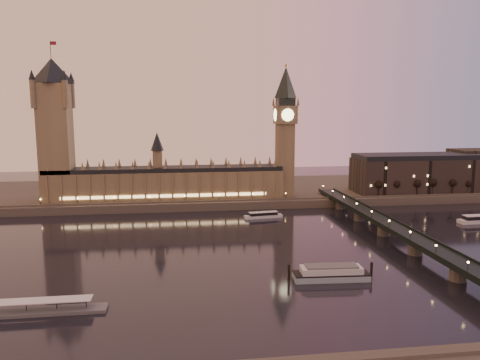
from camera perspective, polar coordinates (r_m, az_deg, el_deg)
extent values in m
plane|color=black|center=(255.19, -0.33, -8.62)|extent=(700.00, 700.00, 0.00)
cube|color=#423D35|center=(417.58, 0.81, -1.34)|extent=(560.00, 130.00, 6.00)
cube|color=brown|center=(367.38, -9.00, -0.62)|extent=(180.00, 26.00, 22.00)
cube|color=black|center=(365.55, -9.05, 1.32)|extent=(180.00, 22.00, 3.20)
cube|color=#FFCC7F|center=(355.12, -9.02, -1.93)|extent=(153.00, 0.25, 2.20)
cube|color=brown|center=(374.02, -21.50, 4.13)|extent=(22.00, 22.00, 88.00)
cone|color=black|center=(374.05, -21.97, 12.25)|extent=(31.68, 31.68, 18.00)
cylinder|color=black|center=(375.42, -22.10, 14.53)|extent=(0.44, 0.44, 12.00)
cube|color=maroon|center=(375.43, -21.81, 15.23)|extent=(4.00, 0.15, 2.50)
cube|color=brown|center=(374.71, 5.46, 2.41)|extent=(13.00, 13.00, 58.00)
cube|color=brown|center=(372.46, 5.55, 7.92)|extent=(16.00, 16.00, 14.00)
cylinder|color=#FFEAA5|center=(364.51, 5.84, 7.90)|extent=(9.60, 0.35, 9.60)
cylinder|color=#FFEAA5|center=(370.67, 4.30, 7.93)|extent=(0.35, 9.60, 9.60)
cube|color=black|center=(372.46, 5.57, 9.46)|extent=(13.00, 13.00, 6.00)
cone|color=black|center=(372.95, 5.60, 11.76)|extent=(17.68, 17.68, 24.00)
sphere|color=gold|center=(373.86, 5.63, 13.75)|extent=(2.00, 2.00, 2.00)
cube|color=black|center=(279.71, 18.81, -5.84)|extent=(13.00, 260.00, 2.00)
cube|color=black|center=(276.62, 17.65, -5.62)|extent=(0.60, 260.00, 1.00)
cube|color=black|center=(282.19, 19.97, -5.46)|extent=(0.60, 260.00, 1.00)
cube|color=black|center=(424.71, 20.94, 0.57)|extent=(110.00, 36.00, 28.00)
cube|color=black|center=(422.88, 21.05, 2.72)|extent=(108.00, 34.00, 4.00)
cylinder|color=black|center=(391.22, 16.62, -1.31)|extent=(0.70, 0.70, 8.62)
sphere|color=black|center=(390.49, 16.65, -0.66)|extent=(5.74, 5.74, 5.74)
cylinder|color=black|center=(397.80, 18.64, -1.24)|extent=(0.70, 0.70, 8.62)
sphere|color=black|center=(397.08, 18.67, -0.60)|extent=(5.74, 5.74, 5.74)
cylinder|color=black|center=(404.86, 20.59, -1.17)|extent=(0.70, 0.70, 8.62)
sphere|color=black|center=(404.15, 20.63, -0.55)|extent=(5.74, 5.74, 5.74)
cylinder|color=black|center=(412.37, 22.48, -1.11)|extent=(0.70, 0.70, 8.62)
sphere|color=black|center=(411.67, 22.52, -0.49)|extent=(5.74, 5.74, 5.74)
cylinder|color=black|center=(420.31, 24.29, -1.04)|extent=(0.70, 0.70, 8.62)
sphere|color=black|center=(419.63, 24.33, -0.44)|extent=(5.74, 5.74, 5.74)
cylinder|color=black|center=(428.66, 26.04, -0.98)|extent=(0.70, 0.70, 8.62)
sphere|color=black|center=(427.99, 26.08, -0.39)|extent=(5.74, 5.74, 5.74)
cube|color=silver|center=(329.27, 2.86, -4.46)|extent=(27.40, 9.15, 1.97)
cube|color=black|center=(328.82, 2.86, -4.13)|extent=(20.33, 7.24, 1.97)
cube|color=silver|center=(328.56, 2.86, -3.93)|extent=(20.90, 7.54, 0.36)
cube|color=silver|center=(352.94, 27.02, -4.48)|extent=(26.95, 8.00, 2.45)
cube|color=black|center=(352.43, 27.05, -4.09)|extent=(19.96, 6.50, 2.45)
cube|color=silver|center=(352.14, 27.07, -3.86)|extent=(20.50, 6.80, 0.45)
cube|color=#8AA2B0|center=(218.07, 11.04, -11.49)|extent=(34.16, 11.37, 2.74)
cube|color=black|center=(217.52, 11.05, -11.09)|extent=(34.16, 11.37, 0.53)
cube|color=silver|center=(216.97, 11.07, -10.68)|extent=(27.80, 9.96, 2.74)
cube|color=#595B5E|center=(216.41, 11.08, -10.25)|extent=(23.54, 8.67, 0.74)
cylinder|color=black|center=(214.08, 5.99, -11.13)|extent=(1.16, 1.16, 7.16)
cylinder|color=black|center=(223.88, 15.73, -10.52)|extent=(1.16, 1.16, 7.16)
cube|color=#595B5E|center=(196.87, -22.69, -14.53)|extent=(45.48, 7.58, 1.30)
cube|color=silver|center=(195.55, -23.08, -13.36)|extent=(36.81, 6.50, 0.32)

